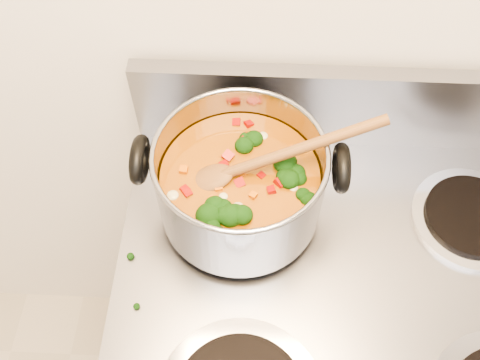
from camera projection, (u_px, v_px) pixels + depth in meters
The scene contains 3 objects.
stockpot at pixel (240, 183), 0.80m from camera, with size 0.31×0.25×0.15m.
wooden_spoon at pixel (254, 164), 0.77m from camera, with size 0.29×0.09×0.11m.
cooktop_crumbs at pixel (310, 263), 0.81m from camera, with size 0.27×0.32×0.01m.
Camera 1 is at (-0.20, 0.86, 1.67)m, focal length 40.00 mm.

